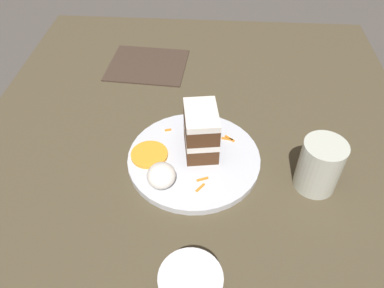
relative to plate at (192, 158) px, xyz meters
name	(u,v)px	position (x,y,z in m)	size (l,w,h in m)	color
ground_plane	(195,162)	(0.02, 0.00, -0.03)	(6.00, 6.00, 0.00)	#4C4742
dining_table	(195,157)	(0.02, 0.00, -0.02)	(1.17, 0.95, 0.03)	#4C422D
plate	(192,158)	(0.00, 0.00, 0.00)	(0.26, 0.26, 0.01)	silver
cake_slice	(201,133)	(0.02, -0.02, 0.05)	(0.10, 0.07, 0.10)	#4C2D19
cream_dollop	(161,175)	(-0.07, 0.05, 0.03)	(0.06, 0.05, 0.04)	white
orange_garnish	(149,154)	(0.00, 0.08, 0.01)	(0.07, 0.07, 0.01)	orange
carrot_shreds_scatter	(210,146)	(0.03, -0.04, 0.01)	(0.19, 0.15, 0.00)	orange
drinking_glass	(319,168)	(-0.04, -0.23, 0.04)	(0.08, 0.08, 0.10)	beige
menu_card	(148,65)	(0.34, 0.14, 0.00)	(0.17, 0.20, 0.00)	#423328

